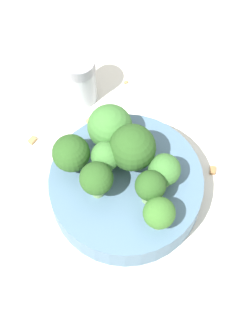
{
  "coord_description": "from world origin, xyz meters",
  "views": [
    {
      "loc": [
        0.26,
        -0.05,
        0.6
      ],
      "look_at": [
        0.0,
        0.0,
        0.07
      ],
      "focal_mm": 60.0,
      "sensor_mm": 36.0,
      "label": 1
    }
  ],
  "objects": [
    {
      "name": "almond_crumb_3",
      "position": [
        -0.11,
        -0.03,
        0.0
      ],
      "size": [
        0.01,
        0.01,
        0.01
      ],
      "primitive_type": "cube",
      "rotation": [
        0.0,
        0.0,
        5.19
      ],
      "color": "tan",
      "rests_on": "ground_plane"
    },
    {
      "name": "broccoli_floret_7",
      "position": [
        -0.02,
        -0.02,
        0.07
      ],
      "size": [
        0.03,
        0.03,
        0.05
      ],
      "color": "#84AD66",
      "rests_on": "bowl"
    },
    {
      "name": "bowl",
      "position": [
        0.0,
        0.0,
        0.02
      ],
      "size": [
        0.17,
        0.17,
        0.04
      ],
      "primitive_type": "cylinder",
      "color": "slate",
      "rests_on": "ground_plane"
    },
    {
      "name": "pepper_shaker",
      "position": [
        -0.15,
        -0.03,
        0.04
      ],
      "size": [
        0.04,
        0.04,
        0.08
      ],
      "color": "#B2B7BC",
      "rests_on": "ground_plane"
    },
    {
      "name": "broccoli_floret_2",
      "position": [
        -0.02,
        0.01,
        0.08
      ],
      "size": [
        0.05,
        0.05,
        0.06
      ],
      "color": "#8EB770",
      "rests_on": "bowl"
    },
    {
      "name": "broccoli_floret_6",
      "position": [
        0.06,
        0.02,
        0.07
      ],
      "size": [
        0.03,
        0.03,
        0.05
      ],
      "color": "#84AD66",
      "rests_on": "bowl"
    },
    {
      "name": "broccoli_floret_1",
      "position": [
        0.01,
        0.04,
        0.06
      ],
      "size": [
        0.04,
        0.04,
        0.04
      ],
      "color": "#7A9E5B",
      "rests_on": "bowl"
    },
    {
      "name": "ground_plane",
      "position": [
        0.0,
        0.0,
        0.0
      ],
      "size": [
        3.0,
        3.0,
        0.0
      ],
      "primitive_type": "plane",
      "color": "silver"
    },
    {
      "name": "almond_crumb_1",
      "position": [
        -0.16,
        0.03,
        0.0
      ],
      "size": [
        0.0,
        0.01,
        0.01
      ],
      "primitive_type": "cube",
      "rotation": [
        0.0,
        0.0,
        4.93
      ],
      "color": "#AD7F4C",
      "rests_on": "ground_plane"
    },
    {
      "name": "almond_crumb_2",
      "position": [
        -0.01,
        0.11,
        0.0
      ],
      "size": [
        0.01,
        0.01,
        0.01
      ],
      "primitive_type": "cube",
      "rotation": [
        0.0,
        0.0,
        5.95
      ],
      "color": "olive",
      "rests_on": "ground_plane"
    },
    {
      "name": "broccoli_floret_0",
      "position": [
        0.03,
        0.02,
        0.07
      ],
      "size": [
        0.03,
        0.03,
        0.05
      ],
      "color": "#84AD66",
      "rests_on": "bowl"
    },
    {
      "name": "broccoli_floret_3",
      "position": [
        -0.03,
        -0.05,
        0.07
      ],
      "size": [
        0.04,
        0.04,
        0.05
      ],
      "color": "#84AD66",
      "rests_on": "bowl"
    },
    {
      "name": "broccoli_floret_4",
      "position": [
        -0.05,
        -0.01,
        0.07
      ],
      "size": [
        0.05,
        0.05,
        0.06
      ],
      "color": "#7A9E5B",
      "rests_on": "bowl"
    },
    {
      "name": "almond_crumb_0",
      "position": [
        -0.09,
        -0.1,
        0.0
      ],
      "size": [
        0.01,
        0.01,
        0.01
      ],
      "primitive_type": "cube",
      "rotation": [
        0.0,
        0.0,
        2.3
      ],
      "color": "#AD7F4C",
      "rests_on": "ground_plane"
    },
    {
      "name": "almond_crumb_4",
      "position": [
        -0.09,
        0.05,
        0.0
      ],
      "size": [
        0.01,
        0.01,
        0.01
      ],
      "primitive_type": "cube",
      "rotation": [
        0.0,
        0.0,
        5.79
      ],
      "color": "olive",
      "rests_on": "ground_plane"
    },
    {
      "name": "broccoli_floret_5",
      "position": [
        0.01,
        -0.03,
        0.08
      ],
      "size": [
        0.04,
        0.04,
        0.06
      ],
      "color": "#84AD66",
      "rests_on": "bowl"
    }
  ]
}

